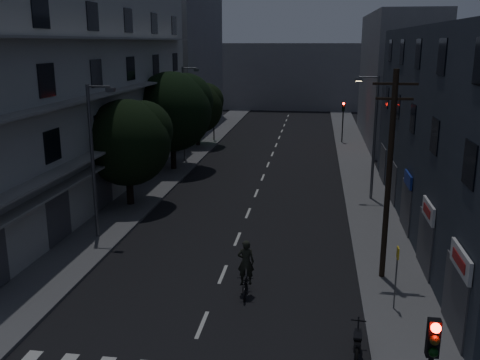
% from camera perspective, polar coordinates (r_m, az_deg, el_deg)
% --- Properties ---
extents(ground, '(160.00, 160.00, 0.00)m').
position_cam_1_polar(ground, '(41.93, 2.51, 0.44)').
color(ground, black).
rests_on(ground, ground).
extents(sidewalk_left, '(3.00, 90.00, 0.15)m').
position_cam_1_polar(sidewalk_left, '(43.27, -7.42, 0.88)').
color(sidewalk_left, '#565659').
rests_on(sidewalk_left, ground).
extents(sidewalk_right, '(3.00, 90.00, 0.15)m').
position_cam_1_polar(sidewalk_right, '(41.88, 12.78, 0.18)').
color(sidewalk_right, '#565659').
rests_on(sidewalk_right, ground).
extents(lane_markings, '(0.15, 60.50, 0.01)m').
position_cam_1_polar(lane_markings, '(47.99, 3.25, 2.25)').
color(lane_markings, beige).
rests_on(lane_markings, ground).
extents(building_left, '(7.00, 36.00, 14.00)m').
position_cam_1_polar(building_left, '(37.21, -17.43, 8.94)').
color(building_left, '#ACADA8').
rests_on(building_left, ground).
extents(building_right, '(6.19, 28.00, 11.00)m').
position_cam_1_polar(building_right, '(30.92, 23.22, 4.61)').
color(building_right, '#2B313A').
rests_on(building_right, ground).
extents(building_far_left, '(6.00, 20.00, 16.00)m').
position_cam_1_polar(building_far_left, '(65.49, -6.10, 12.53)').
color(building_far_left, slate).
rests_on(building_far_left, ground).
extents(building_far_right, '(6.00, 20.00, 13.00)m').
position_cam_1_polar(building_far_right, '(58.17, 16.36, 10.31)').
color(building_far_right, slate).
rests_on(building_far_right, ground).
extents(building_far_end, '(24.00, 8.00, 10.00)m').
position_cam_1_polar(building_far_end, '(85.73, 5.59, 10.99)').
color(building_far_end, slate).
rests_on(building_far_end, ground).
extents(tree_near, '(5.40, 5.40, 6.67)m').
position_cam_1_polar(tree_near, '(34.01, -11.81, 4.27)').
color(tree_near, black).
rests_on(tree_near, sidewalk_left).
extents(tree_mid, '(6.35, 6.35, 7.82)m').
position_cam_1_polar(tree_mid, '(43.29, -7.17, 7.57)').
color(tree_mid, black).
rests_on(tree_mid, sidewalk_left).
extents(tree_far, '(5.06, 5.06, 6.25)m').
position_cam_1_polar(tree_far, '(53.36, -4.51, 7.89)').
color(tree_far, black).
rests_on(tree_far, sidewalk_left).
extents(traffic_signal_far_right, '(0.28, 0.37, 4.10)m').
position_cam_1_polar(traffic_signal_far_right, '(55.81, 10.95, 6.96)').
color(traffic_signal_far_right, black).
rests_on(traffic_signal_far_right, sidewalk_right).
extents(traffic_signal_far_left, '(0.28, 0.37, 4.10)m').
position_cam_1_polar(traffic_signal_far_left, '(56.17, -2.83, 7.25)').
color(traffic_signal_far_left, black).
rests_on(traffic_signal_far_left, sidewalk_left).
extents(street_lamp_left_near, '(1.51, 0.25, 8.00)m').
position_cam_1_polar(street_lamp_left_near, '(28.42, -15.28, 2.65)').
color(street_lamp_left_near, '#515258').
rests_on(street_lamp_left_near, sidewalk_left).
extents(street_lamp_right, '(1.51, 0.25, 8.00)m').
position_cam_1_polar(street_lamp_right, '(35.49, 14.01, 5.03)').
color(street_lamp_right, '#56585D').
rests_on(street_lamp_right, sidewalk_right).
extents(street_lamp_left_far, '(1.51, 0.25, 8.00)m').
position_cam_1_polar(street_lamp_left_far, '(46.62, -5.89, 7.56)').
color(street_lamp_left_far, '#54565B').
rests_on(street_lamp_left_far, sidewalk_left).
extents(utility_pole, '(1.80, 0.24, 9.00)m').
position_cam_1_polar(utility_pole, '(23.32, 15.62, 0.78)').
color(utility_pole, black).
rests_on(utility_pole, sidewalk_right).
extents(bus_stop_sign, '(0.06, 0.35, 2.52)m').
position_cam_1_polar(bus_stop_sign, '(21.47, 16.38, -8.86)').
color(bus_stop_sign, '#595B60').
rests_on(bus_stop_sign, sidewalk_right).
extents(motorcycle, '(0.52, 1.79, 1.15)m').
position_cam_1_polar(motorcycle, '(19.00, 12.40, -16.70)').
color(motorcycle, black).
rests_on(motorcycle, ground).
extents(cyclist, '(0.79, 1.93, 2.39)m').
position_cam_1_polar(cyclist, '(22.41, 0.63, -10.24)').
color(cyclist, black).
rests_on(cyclist, ground).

